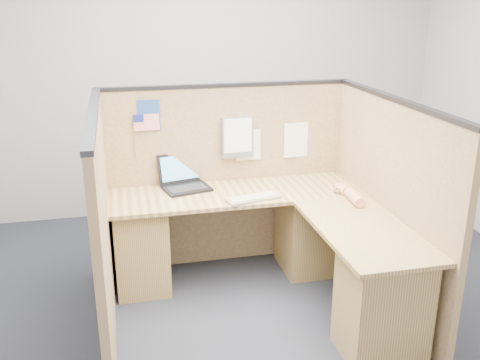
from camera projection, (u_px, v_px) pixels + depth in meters
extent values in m
plane|color=#1F212C|center=(257.00, 320.00, 3.79)|extent=(5.00, 5.00, 0.00)
plane|color=#A1A4A6|center=(201.00, 78.00, 5.41)|extent=(5.00, 0.00, 5.00)
cube|color=brown|center=(227.00, 177.00, 4.47)|extent=(2.05, 0.05, 1.50)
cube|color=#232328|center=(226.00, 85.00, 4.23)|extent=(2.05, 0.06, 0.03)
cube|color=brown|center=(103.00, 231.00, 3.43)|extent=(0.05, 1.80, 1.50)
cube|color=#232328|center=(93.00, 114.00, 3.18)|extent=(0.06, 1.80, 0.03)
cube|color=brown|center=(388.00, 205.00, 3.86)|extent=(0.05, 1.80, 1.50)
cube|color=#232328|center=(398.00, 100.00, 3.61)|extent=(0.06, 1.80, 0.03)
cube|color=brown|center=(236.00, 194.00, 4.18)|extent=(1.95, 0.60, 0.03)
cube|color=brown|center=(364.00, 230.00, 3.52)|extent=(0.60, 1.15, 0.03)
cube|color=brown|center=(141.00, 245.00, 4.14)|extent=(0.40, 0.50, 0.70)
cube|color=brown|center=(306.00, 229.00, 4.43)|extent=(0.40, 0.50, 0.70)
cube|color=brown|center=(382.00, 304.00, 3.34)|extent=(0.50, 0.40, 0.70)
cube|color=black|center=(187.00, 188.00, 4.23)|extent=(0.40, 0.34, 0.02)
cube|color=black|center=(184.00, 167.00, 4.34)|extent=(0.36, 0.15, 0.24)
cube|color=teal|center=(184.00, 168.00, 4.33)|extent=(0.31, 0.12, 0.19)
cube|color=gray|center=(253.00, 199.00, 4.01)|extent=(0.43, 0.23, 0.02)
cube|color=silver|center=(253.00, 197.00, 4.01)|extent=(0.39, 0.19, 0.01)
ellipsoid|color=#B9B9BE|center=(341.00, 190.00, 4.16)|extent=(0.11, 0.07, 0.05)
ellipsoid|color=tan|center=(341.00, 187.00, 4.14)|extent=(0.09, 0.12, 0.05)
cylinder|color=tan|center=(344.00, 191.00, 4.10)|extent=(0.07, 0.05, 0.07)
cylinder|color=tan|center=(354.00, 197.00, 3.96)|extent=(0.10, 0.28, 0.08)
cube|color=navy|center=(149.00, 115.00, 4.13)|extent=(0.18, 0.02, 0.24)
cylinder|color=olive|center=(134.00, 137.00, 4.15)|extent=(0.01, 0.01, 0.35)
cube|color=red|center=(147.00, 122.00, 4.13)|extent=(0.20, 0.00, 0.13)
cube|color=navy|center=(138.00, 118.00, 4.10)|extent=(0.08, 0.00, 0.06)
cube|color=slate|center=(237.00, 137.00, 4.32)|extent=(0.26, 0.05, 0.33)
cube|color=white|center=(238.00, 136.00, 4.29)|extent=(0.23, 0.01, 0.28)
cube|color=white|center=(248.00, 145.00, 4.39)|extent=(0.20, 0.01, 0.26)
cube|color=white|center=(297.00, 140.00, 4.48)|extent=(0.23, 0.02, 0.29)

